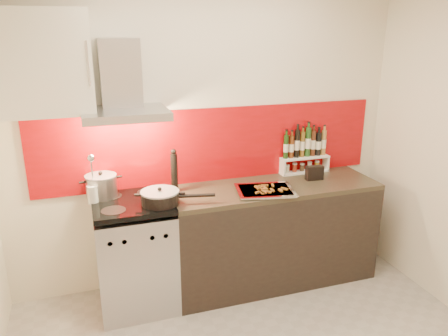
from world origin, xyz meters
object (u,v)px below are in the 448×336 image
object	(u,v)px
pepper_mill	(174,171)
baking_tray	(265,190)
counter	(272,233)
saute_pan	(161,197)
range_stove	(136,255)
stock_pot	(101,186)

from	to	relation	value
pepper_mill	baking_tray	world-z (taller)	pepper_mill
counter	pepper_mill	size ratio (longest dim) A/B	5.01
saute_pan	baking_tray	distance (m)	0.86
range_stove	counter	size ratio (longest dim) A/B	0.51
counter	pepper_mill	world-z (taller)	pepper_mill
range_stove	pepper_mill	xyz separation A→B (m)	(0.37, 0.13, 0.63)
counter	stock_pot	xyz separation A→B (m)	(-1.41, 0.16, 0.55)
saute_pan	pepper_mill	xyz separation A→B (m)	(0.16, 0.25, 0.11)
range_stove	baking_tray	xyz separation A→B (m)	(1.06, -0.12, 0.47)
counter	stock_pot	size ratio (longest dim) A/B	7.39
counter	saute_pan	size ratio (longest dim) A/B	3.23
stock_pot	baking_tray	distance (m)	1.31
stock_pot	pepper_mill	size ratio (longest dim) A/B	0.68
stock_pot	pepper_mill	distance (m)	0.58
range_stove	saute_pan	xyz separation A→B (m)	(0.21, -0.12, 0.52)
range_stove	pepper_mill	distance (m)	0.74
range_stove	saute_pan	world-z (taller)	saute_pan
baking_tray	pepper_mill	bearing A→B (deg)	160.00
stock_pot	pepper_mill	world-z (taller)	pepper_mill
baking_tray	stock_pot	bearing A→B (deg)	167.07
range_stove	saute_pan	distance (m)	0.57
counter	stock_pot	world-z (taller)	stock_pot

